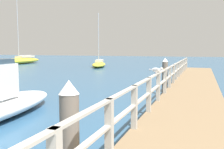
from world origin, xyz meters
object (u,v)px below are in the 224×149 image
(dock_piling_far, at_px, (165,76))
(boat_0, at_px, (21,60))
(dock_piling_near, at_px, (70,144))
(seagull_foreground, at_px, (156,70))
(boat_3, at_px, (99,64))

(dock_piling_far, height_order, boat_0, boat_0)
(dock_piling_near, relative_size, dock_piling_far, 1.00)
(dock_piling_near, height_order, seagull_foreground, dock_piling_near)
(seagull_foreground, height_order, boat_3, boat_3)
(boat_0, height_order, boat_3, boat_0)
(dock_piling_far, relative_size, boat_0, 0.16)
(dock_piling_near, relative_size, boat_3, 0.27)
(seagull_foreground, bearing_deg, dock_piling_far, 173.98)
(seagull_foreground, relative_size, boat_3, 0.07)
(dock_piling_far, distance_m, boat_0, 31.89)
(dock_piling_far, distance_m, boat_3, 20.19)
(dock_piling_near, distance_m, boat_0, 38.53)
(dock_piling_near, relative_size, seagull_foreground, 3.94)
(dock_piling_far, relative_size, seagull_foreground, 3.94)
(dock_piling_far, distance_m, seagull_foreground, 4.84)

